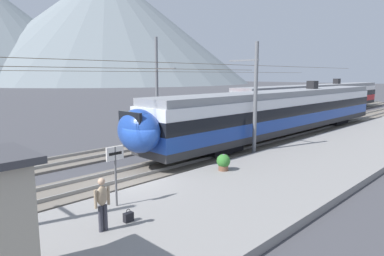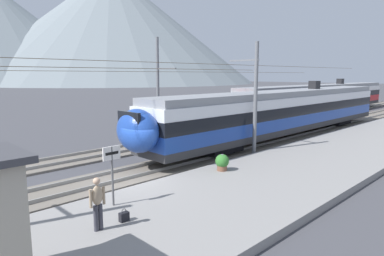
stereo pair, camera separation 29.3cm
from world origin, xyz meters
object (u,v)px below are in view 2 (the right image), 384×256
Objects in this scene: train_far_track at (321,98)px; platform_sign at (112,162)px; catenary_mast_mid at (254,96)px; handbag_beside_passenger at (124,217)px; catenary_mast_far_side at (159,87)px; train_near_platform at (285,111)px; potted_plant_platform_edge at (222,162)px; passenger_walking at (97,201)px.

train_far_track is 36.13m from platform_sign.
catenary_mast_mid is 91.71× the size of handbag_beside_passenger.
catenary_mast_mid is 8.71m from catenary_mast_far_side.
train_near_platform reaches higher than platform_sign.
potted_plant_platform_edge is at bearing 1.66° from platform_sign.
train_near_platform reaches higher than potted_plant_platform_edge.
catenary_mast_mid is 17.90× the size of platform_sign.
passenger_walking is (-1.41, -1.45, -0.69)m from platform_sign.
handbag_beside_passenger is (-18.39, -4.98, -1.73)m from train_near_platform.
catenary_mast_far_side is 47.60× the size of potted_plant_platform_edge.
passenger_walking reaches higher than handbag_beside_passenger.
catenary_mast_far_side is (-24.45, 1.86, 1.89)m from train_far_track.
platform_sign is at bearing -168.81° from train_near_platform.
platform_sign is 2.13m from passenger_walking.
train_far_track is 15.89× the size of platform_sign.
passenger_walking is (-36.49, -10.04, -0.95)m from train_far_track.
catenary_mast_mid reaches higher than potted_plant_platform_edge.
platform_sign is 5.12× the size of handbag_beside_passenger.
catenary_mast_far_side is 16.68m from handbag_beside_passenger.
passenger_walking is 3.89× the size of handbag_beside_passenger.
catenary_mast_far_side is 91.71× the size of handbag_beside_passenger.
platform_sign is 2.66× the size of potted_plant_platform_edge.
train_far_track is 37.86m from passenger_walking.
platform_sign is at bearing -166.23° from train_far_track.
catenary_mast_mid is at bearing 18.41° from potted_plant_platform_edge.
catenary_mast_far_side reaches higher than train_far_track.
catenary_mast_mid is at bearing -165.36° from train_near_platform.
catenary_mast_mid is at bearing 9.04° from platform_sign.
passenger_walking is at bearing -165.52° from train_near_platform.
train_near_platform is 13.51× the size of platform_sign.
handbag_beside_passenger is at bearing -164.24° from train_far_track.
train_near_platform is 17.91m from train_far_track.
train_near_platform is 7.19m from catenary_mast_mid.
catenary_mast_far_side is (-0.48, 8.69, 0.35)m from catenary_mast_mid.
passenger_walking is 7.94m from potted_plant_platform_edge.
train_near_platform is 12.12m from potted_plant_platform_edge.
handbag_beside_passenger is at bearing -133.04° from catenary_mast_far_side.
train_far_track is at bearing 16.32° from potted_plant_platform_edge.
potted_plant_platform_edge is at bearing -161.59° from catenary_mast_mid.
platform_sign is at bearing 71.63° from handbag_beside_passenger.
train_near_platform is 18.26m from platform_sign.
train_near_platform is 35.93× the size of potted_plant_platform_edge.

